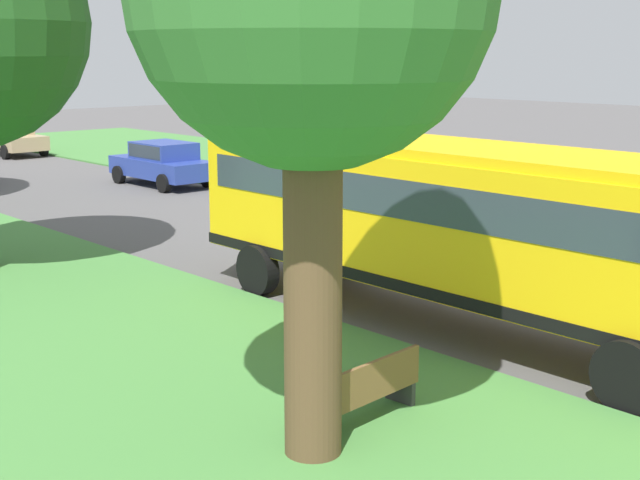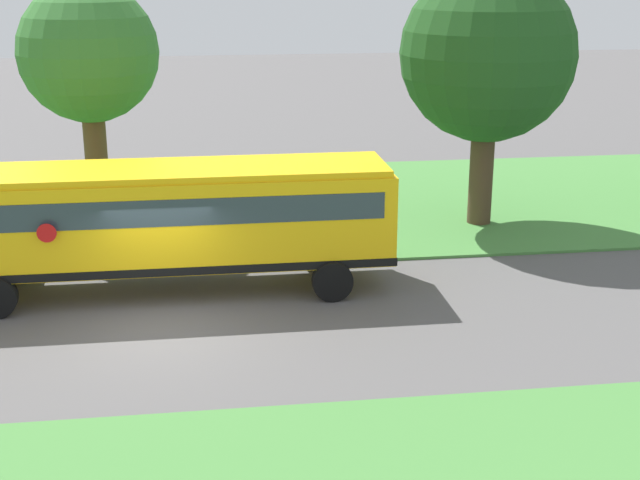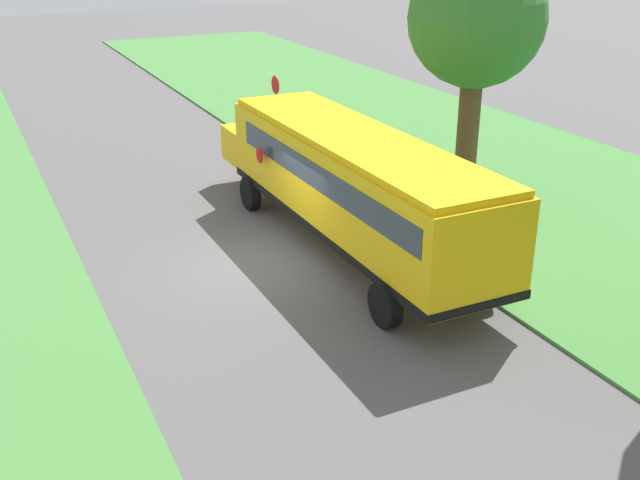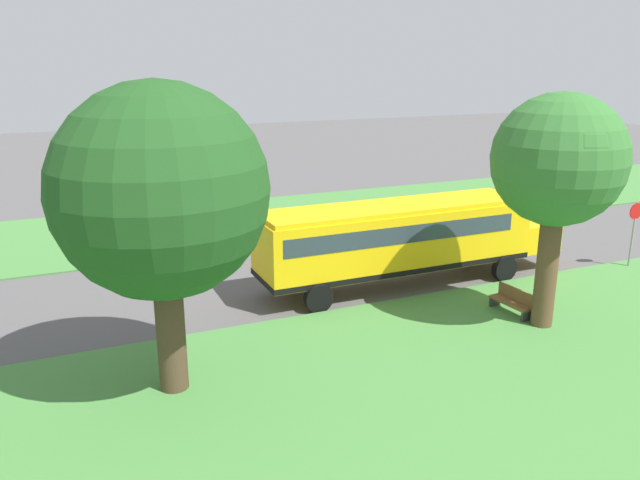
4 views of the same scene
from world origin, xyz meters
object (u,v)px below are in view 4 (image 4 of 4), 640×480
stop_sign (634,227)px  oak_tree_roadside_mid (155,192)px  school_bus (402,236)px  oak_tree_beside_bus (561,161)px  park_bench (512,302)px

stop_sign → oak_tree_roadside_mid: bearing=97.5°
school_bus → oak_tree_roadside_mid: bearing=115.6°
oak_tree_roadside_mid → stop_sign: oak_tree_roadside_mid is taller
oak_tree_beside_bus → oak_tree_roadside_mid: bearing=86.2°
school_bus → park_bench: bearing=-155.0°
stop_sign → school_bus: bearing=78.0°
oak_tree_roadside_mid → school_bus: bearing=-64.4°
park_bench → oak_tree_roadside_mid: bearing=92.6°
school_bus → stop_sign: 9.91m
school_bus → oak_tree_beside_bus: (-5.38, -2.10, 3.48)m
park_bench → oak_tree_beside_bus: bearing=-171.7°
school_bus → park_bench: 4.74m
school_bus → oak_tree_beside_bus: oak_tree_beside_bus is taller
oak_tree_roadside_mid → oak_tree_beside_bus: bearing=-93.8°
school_bus → oak_tree_beside_bus: 6.74m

